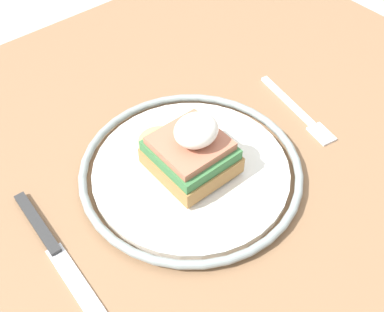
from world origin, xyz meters
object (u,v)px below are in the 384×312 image
at_px(sandwich, 191,150).
at_px(knife, 53,248).
at_px(fork, 299,112).
at_px(plate, 192,171).

xyz_separation_m(sandwich, knife, (0.18, -0.01, -0.04)).
bearing_deg(fork, sandwich, -3.14).
height_order(plate, fork, plate).
relative_size(sandwich, knife, 0.63).
height_order(sandwich, knife, sandwich).
distance_m(sandwich, knife, 0.18).
bearing_deg(sandwich, fork, 176.86).
height_order(plate, knife, plate).
xyz_separation_m(sandwich, fork, (-0.18, 0.01, -0.04)).
distance_m(plate, fork, 0.18).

